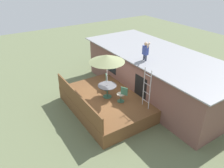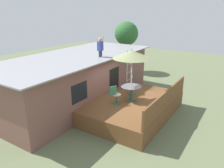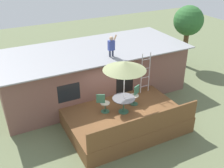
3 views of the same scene
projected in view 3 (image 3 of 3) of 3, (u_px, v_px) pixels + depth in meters
name	position (u px, v px, depth m)	size (l,w,h in m)	color
ground_plane	(124.00, 126.00, 12.92)	(40.00, 40.00, 0.00)	#66704C
house	(93.00, 72.00, 15.12)	(10.50, 4.50, 2.71)	brown
deck	(124.00, 119.00, 12.73)	(5.33, 3.79, 0.80)	brown
deck_railing	(146.00, 125.00, 10.88)	(5.23, 0.08, 0.90)	brown
patio_table	(124.00, 101.00, 12.26)	(1.04, 1.04, 0.74)	#33664C
patio_umbrella	(125.00, 66.00, 11.44)	(1.90, 1.90, 2.54)	silver
step_ladder	(145.00, 73.00, 13.73)	(0.52, 0.04, 2.20)	silver
person_figure	(111.00, 45.00, 13.29)	(0.47, 0.20, 1.11)	#33384C
patio_chair_left	(104.00, 103.00, 12.34)	(0.58, 0.44, 0.92)	#33664C
patio_chair_right	(135.00, 95.00, 12.99)	(0.59, 0.44, 0.92)	#33664C
backyard_tree	(188.00, 22.00, 17.85)	(1.99, 1.99, 4.24)	brown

